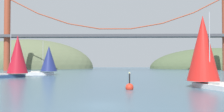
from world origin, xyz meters
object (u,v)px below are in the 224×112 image
Objects in this scene: sailboat_crimson_sail at (17,56)px; channel_buoy at (130,87)px; sailboat_navy_sail at (48,60)px; sailboat_red_spinnaker at (203,50)px.

sailboat_crimson_sail is 4.13× the size of channel_buoy.
channel_buoy is at bearing -61.02° from sailboat_navy_sail.
sailboat_red_spinnaker is 49.41m from sailboat_navy_sail.
sailboat_red_spinnaker is at bearing 18.18° from channel_buoy.
sailboat_navy_sail is 45.96m from channel_buoy.
sailboat_red_spinnaker is at bearing -33.15° from sailboat_crimson_sail.
sailboat_crimson_sail is at bearing 146.85° from sailboat_red_spinnaker.
channel_buoy is (-11.26, -3.70, -5.22)m from sailboat_red_spinnaker.
sailboat_crimson_sail is at bearing 133.22° from channel_buoy.
sailboat_navy_sail is (4.72, 11.43, -1.00)m from sailboat_crimson_sail.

